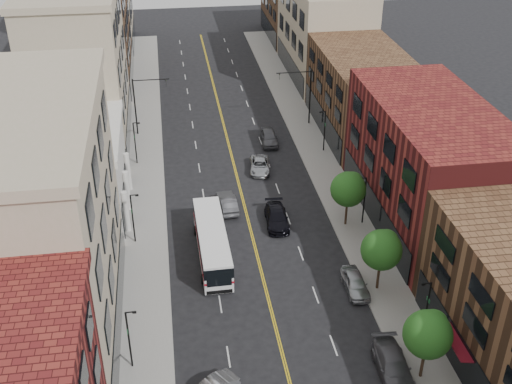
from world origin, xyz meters
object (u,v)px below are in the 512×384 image
city_bus (212,241)px  car_lane_b (260,165)px  car_parked_far (355,283)px  car_lane_c (269,137)px  car_lane_behind (227,203)px  car_lane_a (277,217)px  car_parked_mid (393,366)px

city_bus → car_lane_b: city_bus is taller
car_parked_far → car_lane_c: (-2.50, 28.96, 0.07)m
car_parked_far → city_bus: bearing=150.1°
city_bus → car_lane_behind: city_bus is taller
car_lane_a → car_lane_c: car_lane_c is taller
car_lane_behind → car_lane_a: car_lane_behind is taller
car_lane_a → car_lane_b: size_ratio=1.10×
car_lane_a → car_parked_far: bearing=-63.8°
car_lane_b → car_lane_behind: bearing=-112.8°
car_parked_mid → car_lane_b: 32.16m
car_parked_far → car_lane_c: size_ratio=0.92×
car_lane_c → car_lane_b: bearing=-106.0°
car_lane_a → car_lane_c: size_ratio=1.09×
car_parked_mid → car_lane_a: 21.21m
car_lane_a → car_lane_b: car_lane_a is taller
car_parked_far → car_lane_b: size_ratio=0.93×
car_parked_mid → car_lane_behind: bearing=113.8°
city_bus → car_parked_mid: (11.42, -16.21, -0.90)m
car_lane_b → car_lane_a: bearing=-82.5°
car_lane_a → car_parked_mid: bearing=-74.1°
car_parked_far → car_lane_behind: (-9.20, 14.51, 0.02)m
city_bus → car_lane_b: size_ratio=2.42×
car_lane_behind → car_lane_b: (4.54, 7.69, -0.12)m
car_parked_mid → car_lane_a: size_ratio=1.06×
car_parked_mid → car_lane_c: (-2.50, 38.58, 0.02)m
car_lane_a → car_lane_c: (2.22, 17.90, 0.06)m
car_parked_mid → car_parked_far: (0.00, 9.62, -0.05)m
car_parked_far → car_lane_c: 29.06m
car_lane_a → car_lane_b: bearing=92.7°
car_lane_behind → car_parked_far: bearing=118.3°
car_lane_behind → car_lane_b: car_lane_behind is taller
car_lane_behind → car_lane_c: car_lane_c is taller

